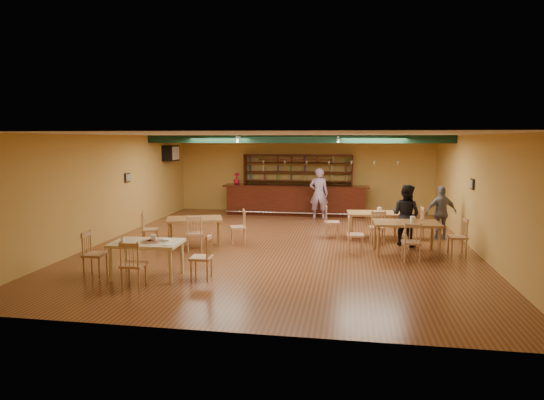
% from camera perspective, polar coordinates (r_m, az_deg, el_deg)
% --- Properties ---
extents(floor, '(12.00, 12.00, 0.00)m').
position_cam_1_polar(floor, '(13.03, 1.30, -5.39)').
color(floor, '#5A3019').
rests_on(floor, ground).
extents(ceiling_beam, '(10.00, 0.30, 0.25)m').
position_cam_1_polar(ceiling_beam, '(15.49, 2.79, 7.34)').
color(ceiling_beam, black).
rests_on(ceiling_beam, ceiling).
extents(track_rail_left, '(0.05, 2.50, 0.05)m').
position_cam_1_polar(track_rail_left, '(16.38, -3.29, 7.58)').
color(track_rail_left, silver).
rests_on(track_rail_left, ceiling).
extents(track_rail_right, '(0.05, 2.50, 0.05)m').
position_cam_1_polar(track_rail_right, '(15.99, 8.08, 7.53)').
color(track_rail_right, silver).
rests_on(track_rail_right, ceiling).
extents(ac_unit, '(0.34, 0.70, 0.48)m').
position_cam_1_polar(ac_unit, '(18.03, -12.09, 5.54)').
color(ac_unit, silver).
rests_on(ac_unit, wall_left).
extents(picture_left, '(0.04, 0.34, 0.28)m').
position_cam_1_polar(picture_left, '(15.21, -17.02, 2.61)').
color(picture_left, black).
rests_on(picture_left, wall_left).
extents(picture_right, '(0.04, 0.34, 0.28)m').
position_cam_1_polar(picture_right, '(13.52, 22.99, 1.78)').
color(picture_right, black).
rests_on(picture_right, wall_right).
extents(bar_counter, '(5.51, 0.85, 1.13)m').
position_cam_1_polar(bar_counter, '(18.00, 2.87, -0.01)').
color(bar_counter, black).
rests_on(bar_counter, ground).
extents(back_bar_hutch, '(4.26, 0.40, 2.28)m').
position_cam_1_polar(back_bar_hutch, '(18.56, 3.10, 2.00)').
color(back_bar_hutch, black).
rests_on(back_bar_hutch, ground).
extents(poinsettia, '(0.33, 0.33, 0.45)m').
position_cam_1_polar(poinsettia, '(18.31, -4.30, 2.59)').
color(poinsettia, '#AB0F27').
rests_on(poinsettia, bar_counter).
extents(dining_table_b, '(1.60, 1.04, 0.76)m').
position_cam_1_polar(dining_table_b, '(14.10, 12.17, -3.00)').
color(dining_table_b, olive).
rests_on(dining_table_b, ground).
extents(dining_table_c, '(1.69, 1.31, 0.74)m').
position_cam_1_polar(dining_table_c, '(13.12, -9.31, -3.75)').
color(dining_table_c, olive).
rests_on(dining_table_c, ground).
extents(dining_table_d, '(1.67, 1.06, 0.81)m').
position_cam_1_polar(dining_table_d, '(12.42, 15.84, -4.41)').
color(dining_table_d, olive).
rests_on(dining_table_d, ground).
extents(near_table, '(1.45, 0.97, 0.76)m').
position_cam_1_polar(near_table, '(10.30, -14.80, -6.94)').
color(near_table, beige).
rests_on(near_table, ground).
extents(pizza_tray, '(0.53, 0.53, 0.01)m').
position_cam_1_polar(pizza_tray, '(10.17, -14.35, -4.87)').
color(pizza_tray, silver).
rests_on(pizza_tray, near_table).
extents(parmesan_shaker, '(0.08, 0.08, 0.11)m').
position_cam_1_polar(parmesan_shaker, '(10.26, -17.55, -4.61)').
color(parmesan_shaker, '#EAE5C6').
rests_on(parmesan_shaker, near_table).
extents(napkin_stack, '(0.22, 0.18, 0.03)m').
position_cam_1_polar(napkin_stack, '(10.25, -12.59, -4.67)').
color(napkin_stack, white).
rests_on(napkin_stack, near_table).
extents(pizza_server, '(0.33, 0.22, 0.00)m').
position_cam_1_polar(pizza_server, '(10.15, -13.45, -4.81)').
color(pizza_server, silver).
rests_on(pizza_server, pizza_tray).
extents(side_plate, '(0.23, 0.23, 0.01)m').
position_cam_1_polar(side_plate, '(9.81, -12.37, -5.26)').
color(side_plate, white).
rests_on(side_plate, near_table).
extents(patron_bar, '(0.68, 0.45, 1.85)m').
position_cam_1_polar(patron_bar, '(17.06, 5.66, 0.76)').
color(patron_bar, '#7D4392').
rests_on(patron_bar, ground).
extents(patron_right_a, '(1.03, 0.98, 1.67)m').
position_cam_1_polar(patron_right_a, '(13.31, 15.83, -1.75)').
color(patron_right_a, black).
rests_on(patron_right_a, ground).
extents(patron_right_b, '(0.97, 0.58, 1.54)m').
position_cam_1_polar(patron_right_b, '(14.49, 19.73, -1.44)').
color(patron_right_b, slate).
rests_on(patron_right_b, ground).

